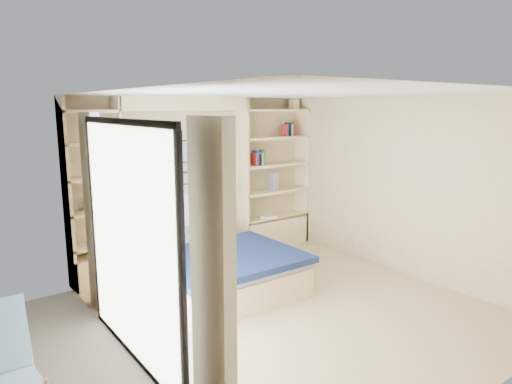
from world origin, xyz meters
TOP-DOWN VIEW (x-y plane):
  - ground at (0.00, 0.00)m, footprint 4.50×4.50m
  - room_shell at (-0.39, 1.52)m, footprint 4.50×4.50m
  - bed at (-0.45, 1.13)m, footprint 1.79×2.21m
  - photo_gallery at (-0.45, 2.22)m, footprint 1.48×0.02m
  - reading_lamps at (-0.30, 2.00)m, footprint 1.92×0.12m
  - shelf_decor at (1.13, 2.07)m, footprint 3.61×0.23m
  - deck_chair at (-3.08, -0.09)m, footprint 0.51×0.84m

SIDE VIEW (x-z plane):
  - ground at x=0.00m, z-range 0.00..0.00m
  - bed at x=-0.45m, z-range -0.25..0.82m
  - deck_chair at x=-3.08m, z-range -0.02..0.82m
  - room_shell at x=-0.39m, z-range -1.17..3.33m
  - reading_lamps at x=-0.30m, z-range 1.03..1.17m
  - photo_gallery at x=-0.45m, z-range 1.19..2.01m
  - shelf_decor at x=1.13m, z-range 0.68..2.71m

